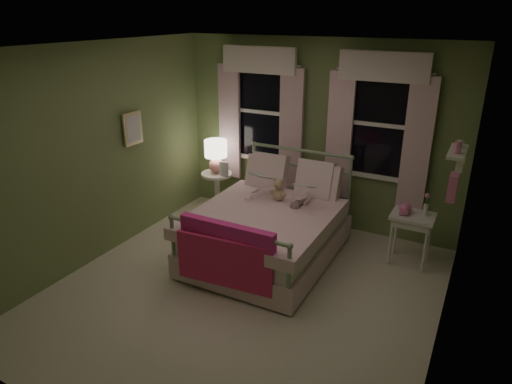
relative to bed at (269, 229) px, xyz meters
The scene contains 18 objects.
room_shell 1.25m from the bed, 82.86° to the right, with size 4.20×4.20×4.20m.
bed is the anchor object (origin of this frame).
pink_throw 1.05m from the bed, 90.00° to the right, with size 1.10×0.18×0.71m.
child_left 0.76m from the bed, 123.60° to the left, with size 0.28×0.18×0.76m, color #F7D1DD.
child_right 0.71m from the bed, 56.40° to the left, with size 0.31×0.24×0.64m, color #F7D1DD.
book_left 0.66m from the bed, 148.52° to the left, with size 0.20×0.27×0.03m, color beige.
book_right 0.63m from the bed, 31.48° to the left, with size 0.20×0.27×0.02m, color beige.
teddy_bear 0.49m from the bed, 90.00° to the left, with size 0.22×0.18×0.30m.
nightstand_left 1.53m from the bed, 147.14° to the left, with size 0.46×0.46×0.65m.
table_lamp 1.64m from the bed, 147.14° to the left, with size 0.33×0.33×0.49m.
book_nightstand 1.43m from the bed, 147.67° to the left, with size 0.16×0.22×0.02m, color beige.
nightstand_right 1.73m from the bed, 22.37° to the left, with size 0.50×0.40×0.64m.
pink_toy 1.66m from the bed, 23.55° to the left, with size 0.14×0.19×0.14m.
bud_vase 1.89m from the bed, 22.39° to the left, with size 0.06×0.06×0.28m.
window_left 1.87m from the bed, 122.19° to the left, with size 1.34×0.13×1.96m.
window_right 1.96m from the bed, 51.01° to the left, with size 1.34×0.13×1.96m.
wall_shelf 2.31m from the bed, ahead, with size 0.15×0.50×0.60m.
framed_picture 2.17m from the bed, behind, with size 0.03×0.32×0.42m.
Camera 1 is at (2.12, -3.74, 2.91)m, focal length 32.00 mm.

